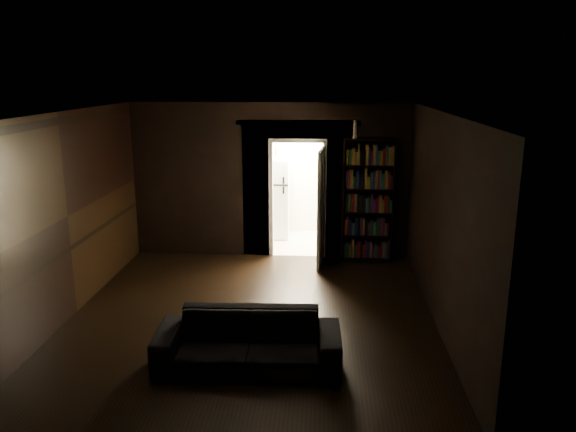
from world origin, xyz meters
TOP-DOWN VIEW (x-y plane):
  - ground at (0.00, 0.00)m, footprint 5.50×5.50m
  - room_walls at (-0.01, 1.07)m, footprint 5.02×5.61m
  - kitchen_alcove at (0.50, 3.87)m, footprint 2.20×1.80m
  - sofa at (0.13, -1.33)m, footprint 2.13×0.97m
  - bookshelf at (1.74, 2.59)m, footprint 0.95×0.55m
  - refrigerator at (-0.10, 4.03)m, footprint 0.88×0.83m
  - door at (0.93, 2.31)m, footprint 0.13×0.85m
  - figurine at (1.49, 2.61)m, footprint 0.13×0.13m
  - bottles at (-0.20, 4.06)m, footprint 0.68×0.36m

SIDE VIEW (x-z plane):
  - ground at x=0.00m, z-range 0.00..0.00m
  - sofa at x=0.13m, z-range 0.00..0.81m
  - refrigerator at x=-0.10m, z-range 0.00..1.65m
  - door at x=0.93m, z-range 0.00..2.05m
  - bookshelf at x=1.74m, z-range 0.00..2.20m
  - kitchen_alcove at x=0.50m, z-range -0.09..2.51m
  - room_walls at x=-0.01m, z-range 0.26..3.10m
  - bottles at x=-0.20m, z-range 1.65..1.94m
  - figurine at x=1.49m, z-range 2.20..2.51m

